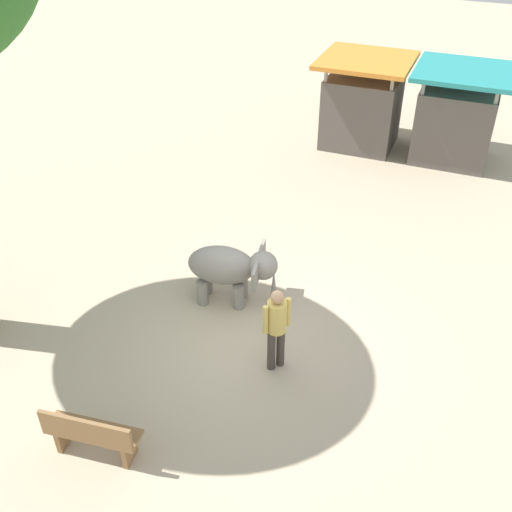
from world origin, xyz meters
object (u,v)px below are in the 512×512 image
Objects in this scene: market_stall_orange at (362,107)px; market_stall_teal at (455,120)px; elephant at (231,268)px; wooden_bench at (91,434)px; person_handler at (277,324)px.

market_stall_orange is 2.60m from market_stall_teal.
wooden_bench is at bearing -107.33° from elephant.
person_handler is 9.52m from market_stall_orange.
elephant is at bearing -110.89° from market_stall_teal.
elephant is 4.06m from wooden_bench.
market_stall_orange is at bearing 78.71° from wooden_bench.
elephant is 1.09× the size of person_handler.
market_stall_orange is (-0.91, 9.47, 0.19)m from person_handler.
person_handler reaches higher than wooden_bench.
elephant is at bearing -4.15° from person_handler.
wooden_bench is 0.57× the size of market_stall_orange.
market_stall_orange reaches higher than wooden_bench.
market_stall_orange reaches higher than person_handler.
market_stall_orange is (0.90, 12.16, 0.67)m from wooden_bench.
elephant is 1.23× the size of wooden_bench.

